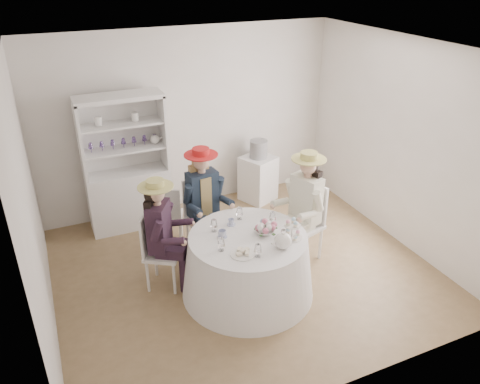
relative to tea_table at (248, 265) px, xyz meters
name	(u,v)px	position (x,y,z in m)	size (l,w,h in m)	color
ground	(243,269)	(0.13, 0.42, -0.38)	(4.50, 4.50, 0.00)	brown
ceiling	(244,50)	(0.13, 0.42, 2.32)	(4.50, 4.50, 0.00)	white
wall_back	(188,121)	(0.13, 2.42, 0.97)	(4.50, 4.50, 0.00)	silver
wall_front	(348,269)	(0.13, -1.58, 0.97)	(4.50, 4.50, 0.00)	silver
wall_left	(30,211)	(-2.12, 0.42, 0.97)	(4.50, 4.50, 0.00)	silver
wall_right	(400,143)	(2.38, 0.42, 0.97)	(4.50, 4.50, 0.00)	silver
tea_table	(248,265)	(0.00, 0.00, 0.00)	(1.53, 1.53, 0.76)	white
hutch	(128,182)	(-0.90, 2.10, 0.31)	(1.23, 0.65, 1.94)	silver
side_table	(258,178)	(1.13, 2.07, -0.01)	(0.47, 0.47, 0.73)	silver
hatbox	(259,149)	(1.13, 2.07, 0.49)	(0.28, 0.28, 0.28)	black
guest_left	(161,228)	(-0.84, 0.52, 0.40)	(0.60, 0.55, 1.39)	silver
guest_mid	(203,196)	(-0.17, 0.98, 0.46)	(0.55, 0.57, 1.48)	silver
guest_right	(305,201)	(0.93, 0.35, 0.45)	(0.61, 0.56, 1.48)	silver
spare_chair	(169,214)	(-0.55, 1.34, 0.09)	(0.46, 0.46, 0.88)	silver
teacup_a	(222,234)	(-0.27, 0.10, 0.42)	(0.09, 0.09, 0.07)	white
teacup_b	(231,222)	(-0.07, 0.30, 0.42)	(0.07, 0.07, 0.07)	white
teacup_c	(264,224)	(0.26, 0.12, 0.42)	(0.09, 0.09, 0.07)	white
flower_bowl	(264,232)	(0.19, -0.03, 0.41)	(0.21, 0.21, 0.05)	white
flower_arrangement	(266,227)	(0.20, -0.04, 0.47)	(0.19, 0.19, 0.07)	#D16885
table_teapot	(283,241)	(0.25, -0.35, 0.47)	(0.26, 0.19, 0.20)	white
sandwich_plate	(243,253)	(-0.20, -0.30, 0.40)	(0.26, 0.26, 0.06)	white
cupcake_stand	(292,231)	(0.43, -0.22, 0.47)	(0.24, 0.24, 0.22)	white
stemware_set	(248,231)	(0.00, 0.00, 0.46)	(0.83, 0.86, 0.15)	white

